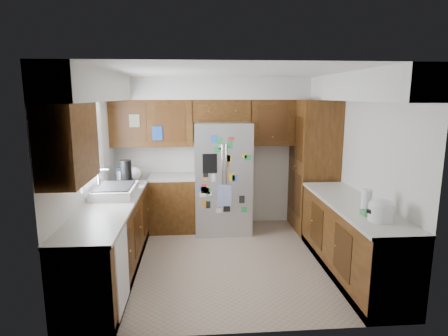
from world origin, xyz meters
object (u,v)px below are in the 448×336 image
at_px(fridge, 222,177).
at_px(rice_cooker, 382,210).
at_px(pantry, 314,166).
at_px(paper_towel, 367,201).

relative_size(fridge, rice_cooker, 6.51).
bearing_deg(rice_cooker, fridge, 122.61).
relative_size(pantry, fridge, 1.19).
distance_m(pantry, fridge, 1.51).
height_order(rice_cooker, paper_towel, paper_towel).
bearing_deg(rice_cooker, paper_towel, 94.28).
bearing_deg(paper_towel, pantry, 89.33).
bearing_deg(fridge, rice_cooker, -57.39).
distance_m(fridge, paper_towel, 2.52).
xyz_separation_m(fridge, rice_cooker, (1.50, -2.34, 0.14)).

